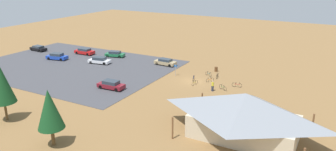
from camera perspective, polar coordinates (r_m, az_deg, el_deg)
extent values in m
plane|color=olive|center=(57.27, 4.39, -1.04)|extent=(160.00, 160.00, 0.00)
cube|color=#424247|center=(69.12, -16.32, 1.65)|extent=(39.23, 28.82, 0.05)
cube|color=beige|center=(39.18, 13.10, -8.68)|extent=(11.93, 6.51, 2.77)
pyramid|color=gray|center=(38.05, 13.39, -4.98)|extent=(14.46, 9.04, 2.72)
cylinder|color=brown|center=(42.16, 24.06, -7.88)|extent=(0.20, 0.20, 2.77)
cylinder|color=brown|center=(44.94, 5.98, -4.70)|extent=(0.20, 0.20, 2.77)
cylinder|color=brown|center=(37.80, 0.80, -9.20)|extent=(0.20, 0.20, 2.77)
cylinder|color=brown|center=(63.26, 8.44, 1.10)|extent=(0.60, 0.60, 0.90)
cylinder|color=#99999E|center=(59.87, 1.30, 0.97)|extent=(0.08, 0.08, 2.20)
cube|color=#1959B2|center=(59.64, 1.31, 1.70)|extent=(0.56, 0.04, 0.40)
cylinder|color=brown|center=(47.32, -26.57, -5.61)|extent=(0.30, 0.30, 2.48)
cone|color=#14421E|center=(46.03, -27.24, -1.15)|extent=(3.12, 3.12, 5.30)
cylinder|color=brown|center=(38.89, -19.55, -10.05)|extent=(0.39, 0.39, 2.12)
cone|color=#14421E|center=(37.50, -20.08, -5.56)|extent=(2.93, 2.93, 4.51)
torus|color=black|center=(55.84, 5.01, -1.19)|extent=(0.18, 0.68, 0.69)
torus|color=black|center=(55.07, 4.40, -1.46)|extent=(0.18, 0.68, 0.69)
cylinder|color=yellow|center=(55.42, 4.71, -1.21)|extent=(0.22, 0.91, 0.04)
cylinder|color=yellow|center=(55.53, 4.82, -1.08)|extent=(0.04, 0.04, 0.40)
cube|color=black|center=(55.47, 4.83, -0.89)|extent=(0.12, 0.21, 0.05)
cylinder|color=yellow|center=(55.08, 4.47, -1.22)|extent=(0.04, 0.04, 0.44)
cylinder|color=black|center=(55.01, 4.48, -1.00)|extent=(0.48, 0.13, 0.03)
torus|color=black|center=(57.58, 7.77, -0.72)|extent=(0.42, 0.54, 0.64)
torus|color=black|center=(57.10, 6.97, -0.85)|extent=(0.42, 0.54, 0.64)
cylinder|color=orange|center=(57.30, 7.38, -0.68)|extent=(0.55, 0.72, 0.04)
cylinder|color=orange|center=(57.36, 7.53, -0.56)|extent=(0.04, 0.04, 0.41)
cube|color=black|center=(57.29, 7.53, -0.37)|extent=(0.18, 0.21, 0.05)
cylinder|color=orange|center=(57.07, 7.06, -0.62)|extent=(0.04, 0.04, 0.46)
cylinder|color=black|center=(57.00, 7.07, -0.40)|extent=(0.40, 0.31, 0.03)
torus|color=black|center=(58.99, 8.54, -0.25)|extent=(0.15, 0.73, 0.73)
torus|color=black|center=(59.92, 8.74, 0.03)|extent=(0.15, 0.73, 0.73)
cylinder|color=black|center=(59.42, 8.64, 0.01)|extent=(0.17, 0.91, 0.04)
cylinder|color=black|center=(59.23, 8.61, 0.03)|extent=(0.04, 0.04, 0.40)
cube|color=black|center=(59.17, 8.62, 0.21)|extent=(0.11, 0.21, 0.05)
cylinder|color=black|center=(59.75, 8.73, 0.22)|extent=(0.04, 0.04, 0.47)
cylinder|color=black|center=(59.68, 8.74, 0.43)|extent=(0.48, 0.10, 0.03)
torus|color=black|center=(55.56, 11.51, -1.59)|extent=(0.70, 0.13, 0.70)
torus|color=black|center=(55.42, 12.50, -1.71)|extent=(0.70, 0.13, 0.70)
cylinder|color=red|center=(55.45, 12.01, -1.54)|extent=(0.90, 0.15, 0.04)
cylinder|color=red|center=(55.45, 11.83, -1.45)|extent=(0.04, 0.04, 0.37)
cube|color=black|center=(55.39, 11.85, -1.27)|extent=(0.21, 0.10, 0.05)
cylinder|color=red|center=(55.35, 12.41, -1.46)|extent=(0.04, 0.04, 0.50)
cylinder|color=black|center=(55.27, 12.43, -1.21)|extent=(0.09, 0.48, 0.03)
torus|color=black|center=(53.37, 9.98, -2.31)|extent=(0.64, 0.42, 0.73)
torus|color=black|center=(54.15, 9.25, -1.97)|extent=(0.64, 0.42, 0.73)
cylinder|color=#1E7F38|center=(53.72, 9.62, -2.02)|extent=(0.88, 0.55, 0.04)
cylinder|color=#1E7F38|center=(53.55, 9.76, -2.00)|extent=(0.04, 0.04, 0.41)
cube|color=black|center=(53.48, 9.77, -1.79)|extent=(0.21, 0.17, 0.05)
cylinder|color=#1E7F38|center=(53.99, 9.33, -1.78)|extent=(0.04, 0.04, 0.46)
cylinder|color=black|center=(53.92, 9.35, -1.55)|extent=(0.28, 0.43, 0.03)
torus|color=black|center=(60.87, 6.78, 0.37)|extent=(0.61, 0.33, 0.66)
torus|color=black|center=(60.14, 7.43, 0.13)|extent=(0.61, 0.33, 0.66)
cylinder|color=#197A7F|center=(60.47, 7.11, 0.35)|extent=(0.87, 0.46, 0.04)
cylinder|color=#197A7F|center=(60.57, 6.99, 0.49)|extent=(0.04, 0.04, 0.42)
cube|color=black|center=(60.50, 7.00, 0.68)|extent=(0.21, 0.16, 0.05)
cylinder|color=#197A7F|center=(60.15, 7.37, 0.33)|extent=(0.04, 0.04, 0.39)
cylinder|color=black|center=(60.09, 7.38, 0.51)|extent=(0.24, 0.44, 0.03)
torus|color=black|center=(57.46, 4.43, -0.61)|extent=(0.22, 0.68, 0.69)
torus|color=black|center=(58.38, 4.59, -0.31)|extent=(0.22, 0.68, 0.69)
cylinder|color=#2347B7|center=(57.89, 4.51, -0.36)|extent=(0.27, 0.88, 0.04)
cylinder|color=#2347B7|center=(57.70, 4.49, -0.34)|extent=(0.04, 0.04, 0.38)
cube|color=black|center=(57.64, 4.49, -0.16)|extent=(0.13, 0.21, 0.05)
cylinder|color=#2347B7|center=(58.23, 4.58, -0.15)|extent=(0.04, 0.04, 0.42)
cylinder|color=black|center=(58.16, 4.58, 0.04)|extent=(0.47, 0.16, 0.03)
cube|color=red|center=(77.79, -14.43, 4.04)|extent=(4.74, 2.02, 0.66)
cube|color=#2D3842|center=(77.65, -14.46, 4.46)|extent=(2.67, 1.74, 0.50)
cylinder|color=black|center=(78.29, -15.70, 3.85)|extent=(0.65, 0.24, 0.64)
cylinder|color=black|center=(79.48, -14.89, 4.12)|extent=(0.65, 0.24, 0.64)
cylinder|color=black|center=(76.20, -13.92, 3.61)|extent=(0.65, 0.24, 0.64)
cylinder|color=black|center=(77.43, -13.12, 3.90)|extent=(0.65, 0.24, 0.64)
cube|color=#1E42B2|center=(74.74, -18.89, 3.07)|extent=(4.82, 2.70, 0.66)
cube|color=#2D3842|center=(74.60, -18.94, 3.52)|extent=(2.82, 2.09, 0.56)
cylinder|color=black|center=(75.08, -20.19, 2.81)|extent=(0.67, 0.34, 0.64)
cylinder|color=black|center=(76.32, -19.48, 3.13)|extent=(0.67, 0.34, 0.64)
cylinder|color=black|center=(73.29, -18.25, 2.66)|extent=(0.67, 0.34, 0.64)
cylinder|color=black|center=(74.56, -17.55, 2.98)|extent=(0.67, 0.34, 0.64)
cube|color=maroon|center=(54.14, -9.95, -1.76)|extent=(4.60, 2.08, 0.64)
cube|color=#2D3842|center=(53.94, -9.98, -1.16)|extent=(2.61, 1.75, 0.56)
cylinder|color=black|center=(54.47, -11.74, -1.99)|extent=(0.65, 0.26, 0.64)
cylinder|color=black|center=(55.68, -10.75, -1.48)|extent=(0.65, 0.26, 0.64)
cylinder|color=black|center=(52.76, -9.07, -2.50)|extent=(0.65, 0.26, 0.64)
cylinder|color=black|center=(54.01, -8.12, -1.96)|extent=(0.65, 0.26, 0.64)
cube|color=white|center=(69.27, -11.93, 2.49)|extent=(4.85, 2.58, 0.57)
cube|color=#2D3842|center=(69.12, -11.96, 2.96)|extent=(2.82, 2.02, 0.60)
cylinder|color=black|center=(69.47, -13.37, 2.27)|extent=(0.67, 0.33, 0.64)
cylinder|color=black|center=(70.77, -12.70, 2.61)|extent=(0.67, 0.33, 0.64)
cylinder|color=black|center=(67.89, -11.11, 2.06)|extent=(0.67, 0.33, 0.64)
cylinder|color=black|center=(69.23, -10.47, 2.41)|extent=(0.67, 0.33, 0.64)
cube|color=#1E6B3D|center=(73.98, -9.29, 3.63)|extent=(4.58, 2.71, 0.56)
cube|color=#2D3842|center=(73.85, -9.31, 4.04)|extent=(2.70, 2.06, 0.55)
cylinder|color=black|center=(73.96, -10.56, 3.41)|extent=(0.67, 0.37, 0.64)
cylinder|color=black|center=(75.28, -10.08, 3.70)|extent=(0.67, 0.37, 0.64)
cylinder|color=black|center=(72.78, -8.47, 3.28)|extent=(0.67, 0.37, 0.64)
cylinder|color=black|center=(74.13, -8.02, 3.58)|extent=(0.67, 0.37, 0.64)
cube|color=black|center=(84.56, -21.79, 4.38)|extent=(4.37, 1.96, 0.58)
cube|color=#2D3842|center=(84.45, -21.83, 4.72)|extent=(2.47, 1.66, 0.45)
cylinder|color=black|center=(85.31, -22.78, 4.24)|extent=(0.65, 0.25, 0.64)
cylinder|color=black|center=(86.20, -21.97, 4.47)|extent=(0.65, 0.25, 0.64)
cylinder|color=black|center=(83.01, -21.58, 4.04)|extent=(0.65, 0.25, 0.64)
cylinder|color=black|center=(83.92, -20.75, 4.27)|extent=(0.65, 0.25, 0.64)
cube|color=tan|center=(66.59, -0.48, 2.28)|extent=(4.59, 1.98, 0.63)
cube|color=#2D3842|center=(66.43, -0.48, 2.75)|extent=(2.60, 1.68, 0.49)
cylinder|color=black|center=(66.81, -1.95, 2.14)|extent=(0.65, 0.25, 0.64)
cylinder|color=black|center=(68.06, -1.24, 2.44)|extent=(0.65, 0.25, 0.64)
cylinder|color=black|center=(65.24, 0.31, 1.75)|extent=(0.65, 0.25, 0.64)
cylinder|color=black|center=(66.52, 0.99, 2.07)|extent=(0.65, 0.25, 0.64)
cube|color=#2D3347|center=(52.98, 7.82, -2.26)|extent=(0.40, 0.37, 0.90)
cylinder|color=yellow|center=(52.72, 7.85, -1.49)|extent=(0.36, 0.36, 0.62)
sphere|color=tan|center=(52.58, 7.87, -1.05)|extent=(0.24, 0.24, 0.24)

